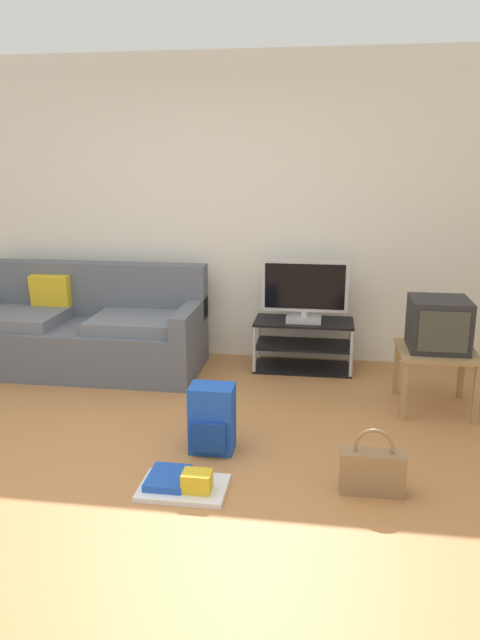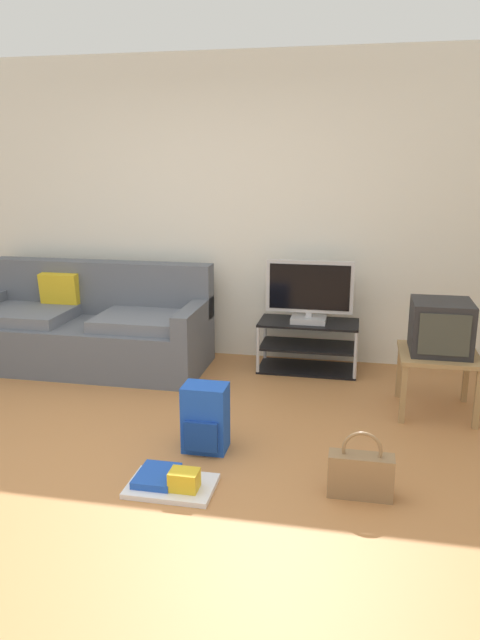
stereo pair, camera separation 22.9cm
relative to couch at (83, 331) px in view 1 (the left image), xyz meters
name	(u,v)px [view 1 (the left image)]	position (x,y,z in m)	size (l,w,h in m)	color
ground_plane	(140,483)	(1.10, -1.87, -0.34)	(9.00, 9.80, 0.02)	#B27542
wall_back	(216,211)	(1.10, 0.58, 1.02)	(9.00, 0.10, 2.70)	silver
couch	(83,331)	(0.00, 0.00, 0.00)	(2.11, 0.89, 0.90)	#565B66
tv_stand	(303,345)	(1.94, 0.24, -0.11)	(0.86, 0.42, 0.44)	black
flat_tv	(305,292)	(1.94, 0.21, 0.38)	(0.74, 0.22, 0.54)	#B2B2B7
side_table	(436,358)	(2.94, -0.50, 0.06)	(0.55, 0.55, 0.45)	#9E7A4C
crt_tv	(438,324)	(2.94, -0.49, 0.31)	(0.41, 0.43, 0.38)	#232326
backpack	(212,419)	(1.44, -1.41, -0.12)	(0.28, 0.27, 0.43)	blue
handbag	(372,470)	(2.41, -1.78, -0.19)	(0.35, 0.12, 0.38)	olive
floor_tray	(182,484)	(1.37, -1.92, -0.29)	(0.49, 0.34, 0.14)	silver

